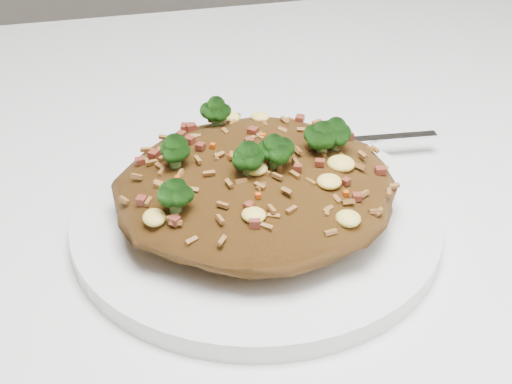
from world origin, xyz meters
TOP-DOWN VIEW (x-y plane):
  - dining_table at (0.00, 0.00)m, footprint 1.20×0.80m
  - plate at (0.09, -0.02)m, footprint 0.25×0.25m
  - fried_rice at (0.09, -0.02)m, footprint 0.18×0.17m
  - fork at (0.18, 0.05)m, footprint 0.16×0.03m

SIDE VIEW (x-z plane):
  - dining_table at x=0.00m, z-range 0.28..1.03m
  - plate at x=0.09m, z-range 0.75..0.76m
  - fork at x=0.18m, z-range 0.76..0.77m
  - fried_rice at x=0.09m, z-range 0.76..0.82m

